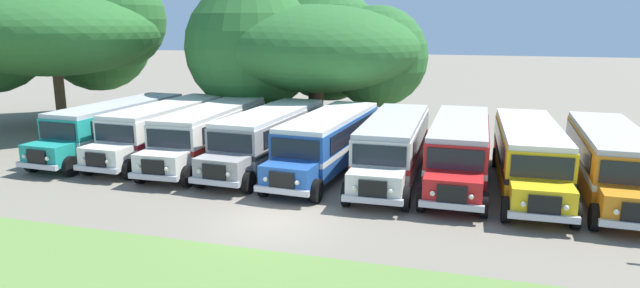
% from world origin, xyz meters
% --- Properties ---
extents(ground_plane, '(220.00, 220.00, 0.00)m').
position_xyz_m(ground_plane, '(0.00, 0.00, 0.00)').
color(ground_plane, slate).
extents(parked_bus_slot_0, '(3.12, 10.90, 2.82)m').
position_xyz_m(parked_bus_slot_0, '(-12.52, 7.96, 1.58)').
color(parked_bus_slot_0, teal).
rests_on(parked_bus_slot_0, ground_plane).
extents(parked_bus_slot_1, '(3.00, 10.88, 2.82)m').
position_xyz_m(parked_bus_slot_1, '(-9.51, 8.27, 1.58)').
color(parked_bus_slot_1, silver).
rests_on(parked_bus_slot_1, ground_plane).
extents(parked_bus_slot_2, '(2.89, 10.86, 2.82)m').
position_xyz_m(parked_bus_slot_2, '(-6.55, 7.88, 1.58)').
color(parked_bus_slot_2, silver).
rests_on(parked_bus_slot_2, ground_plane).
extents(parked_bus_slot_3, '(3.16, 10.90, 2.82)m').
position_xyz_m(parked_bus_slot_3, '(-3.16, 7.91, 1.58)').
color(parked_bus_slot_3, '#9E9993').
rests_on(parked_bus_slot_3, ground_plane).
extents(parked_bus_slot_4, '(3.28, 10.93, 2.82)m').
position_xyz_m(parked_bus_slot_4, '(0.09, 7.59, 1.58)').
color(parked_bus_slot_4, '#23519E').
rests_on(parked_bus_slot_4, ground_plane).
extents(parked_bus_slot_5, '(2.85, 10.86, 2.82)m').
position_xyz_m(parked_bus_slot_5, '(3.37, 7.47, 1.58)').
color(parked_bus_slot_5, silver).
rests_on(parked_bus_slot_5, ground_plane).
extents(parked_bus_slot_6, '(2.70, 10.84, 2.82)m').
position_xyz_m(parked_bus_slot_6, '(6.43, 7.64, 1.58)').
color(parked_bus_slot_6, red).
rests_on(parked_bus_slot_6, ground_plane).
extents(parked_bus_slot_7, '(2.88, 10.86, 2.82)m').
position_xyz_m(parked_bus_slot_7, '(9.46, 7.33, 1.58)').
color(parked_bus_slot_7, yellow).
rests_on(parked_bus_slot_7, ground_plane).
extents(parked_bus_slot_8, '(2.96, 10.88, 2.82)m').
position_xyz_m(parked_bus_slot_8, '(12.73, 7.32, 1.58)').
color(parked_bus_slot_8, orange).
rests_on(parked_bus_slot_8, ground_plane).
extents(broad_shade_tree, '(15.47, 13.37, 9.96)m').
position_xyz_m(broad_shade_tree, '(-3.85, 17.13, 5.56)').
color(broad_shade_tree, brown).
rests_on(broad_shade_tree, ground_plane).
extents(secondary_tree, '(16.47, 15.79, 11.36)m').
position_xyz_m(secondary_tree, '(-21.96, 14.17, 6.70)').
color(secondary_tree, brown).
rests_on(secondary_tree, ground_plane).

